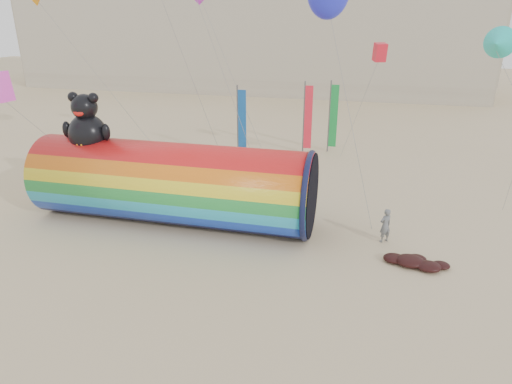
% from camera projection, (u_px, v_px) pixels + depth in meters
% --- Properties ---
extents(ground, '(160.00, 160.00, 0.00)m').
position_uv_depth(ground, '(236.00, 256.00, 19.29)').
color(ground, '#CCB58C').
rests_on(ground, ground).
extents(hotel_building, '(60.40, 15.40, 20.60)m').
position_uv_depth(hotel_building, '(247.00, 7.00, 59.73)').
color(hotel_building, '#B7AD99').
rests_on(hotel_building, ground).
extents(windsock_assembly, '(13.52, 4.12, 6.23)m').
position_uv_depth(windsock_assembly, '(172.00, 181.00, 21.88)').
color(windsock_assembly, red).
rests_on(windsock_assembly, ground).
extents(kite_handler, '(0.69, 0.66, 1.59)m').
position_uv_depth(kite_handler, '(385.00, 226.00, 20.25)').
color(kite_handler, slate).
rests_on(kite_handler, ground).
extents(fabric_bundle, '(2.62, 1.35, 0.41)m').
position_uv_depth(fabric_bundle, '(415.00, 262.00, 18.51)').
color(fabric_bundle, '#350C09').
rests_on(fabric_bundle, ground).
extents(festival_banners, '(6.43, 3.94, 5.20)m').
position_uv_depth(festival_banners, '(295.00, 119.00, 32.09)').
color(festival_banners, '#59595E').
rests_on(festival_banners, ground).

